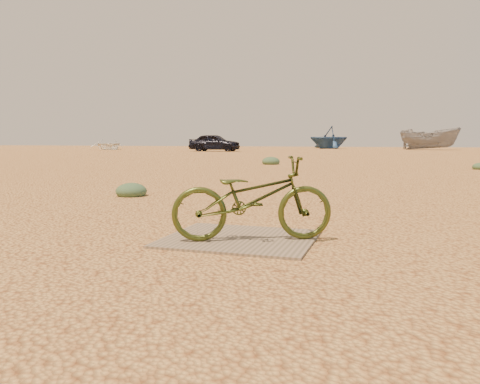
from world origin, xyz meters
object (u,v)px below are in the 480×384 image
(plywood_board, at_px, (240,239))
(bicycle, at_px, (252,198))
(car, at_px, (215,143))
(boat_near_left, at_px, (108,145))
(boat_far_left, at_px, (329,137))
(boat_mid_right, at_px, (429,139))

(plywood_board, relative_size, bicycle, 0.94)
(bicycle, relative_size, car, 0.35)
(boat_near_left, bearing_deg, boat_far_left, -10.57)
(plywood_board, distance_m, boat_mid_right, 43.05)
(boat_far_left, height_order, boat_mid_right, boat_far_left)
(boat_near_left, bearing_deg, bicycle, -93.97)
(car, bearing_deg, boat_mid_right, -58.78)
(car, distance_m, boat_mid_right, 20.39)
(plywood_board, distance_m, bicycle, 0.42)
(boat_far_left, bearing_deg, boat_mid_right, 31.82)
(plywood_board, height_order, car, car)
(bicycle, xyz_separation_m, boat_mid_right, (4.67, 42.84, 0.62))
(car, xyz_separation_m, boat_far_left, (7.46, 14.08, 0.49))
(plywood_board, xyz_separation_m, car, (-12.23, 31.57, 0.69))
(bicycle, bearing_deg, boat_far_left, -17.50)
(plywood_board, relative_size, boat_far_left, 0.30)
(bicycle, height_order, boat_near_left, boat_near_left)
(car, xyz_separation_m, boat_mid_right, (17.04, 11.20, 0.32))
(plywood_board, distance_m, boat_near_left, 42.69)
(plywood_board, distance_m, car, 33.86)
(boat_near_left, relative_size, boat_far_left, 1.00)
(car, bearing_deg, plywood_board, -160.92)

